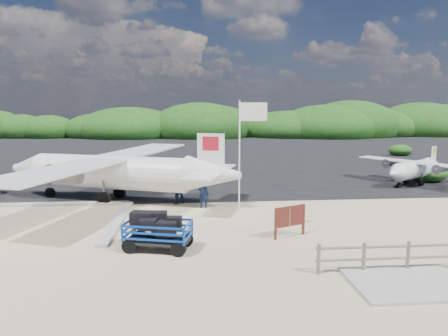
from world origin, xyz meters
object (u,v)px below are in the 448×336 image
(crew_a, at_px, (203,194))
(aircraft_large, at_px, (351,164))
(signboard, at_px, (289,237))
(aircraft_small, at_px, (128,154))
(flagpole, at_px, (239,233))
(baggage_cart, at_px, (159,250))
(crew_b, at_px, (177,187))

(crew_a, xyz_separation_m, aircraft_large, (14.40, 15.22, -0.78))
(signboard, relative_size, aircraft_large, 0.10)
(crew_a, distance_m, aircraft_small, 26.19)
(signboard, distance_m, crew_a, 6.15)
(flagpole, height_order, crew_a, flagpole)
(baggage_cart, distance_m, crew_a, 6.48)
(crew_b, bearing_deg, aircraft_large, -160.59)
(flagpole, bearing_deg, crew_a, 107.57)
(flagpole, relative_size, signboard, 3.44)
(crew_a, bearing_deg, baggage_cart, 89.99)
(signboard, distance_m, aircraft_small, 32.07)
(aircraft_large, bearing_deg, crew_a, 66.06)
(crew_a, bearing_deg, aircraft_large, -116.21)
(flagpole, xyz_separation_m, crew_a, (-1.37, 4.33, 0.78))
(signboard, xyz_separation_m, aircraft_large, (11.00, 20.29, 0.00))
(signboard, bearing_deg, aircraft_large, 37.49)
(baggage_cart, relative_size, aircraft_large, 0.16)
(baggage_cart, height_order, crew_b, crew_b)
(crew_a, bearing_deg, signboard, 140.99)
(flagpole, distance_m, aircraft_large, 23.49)
(signboard, xyz_separation_m, crew_b, (-4.83, 6.27, 0.91))
(crew_a, xyz_separation_m, aircraft_small, (-7.71, 25.01, -0.78))
(flagpole, xyz_separation_m, crew_b, (-2.80, 5.53, 0.91))
(aircraft_large, bearing_deg, baggage_cart, 72.12)
(baggage_cart, bearing_deg, crew_b, 101.11)
(signboard, xyz_separation_m, crew_a, (-3.39, 5.07, 0.78))
(flagpole, height_order, aircraft_large, flagpole)
(flagpole, distance_m, crew_b, 6.26)
(crew_a, bearing_deg, crew_b, -22.65)
(crew_b, distance_m, aircraft_large, 21.16)
(aircraft_small, bearing_deg, flagpole, 74.55)
(flagpole, distance_m, signboard, 2.15)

